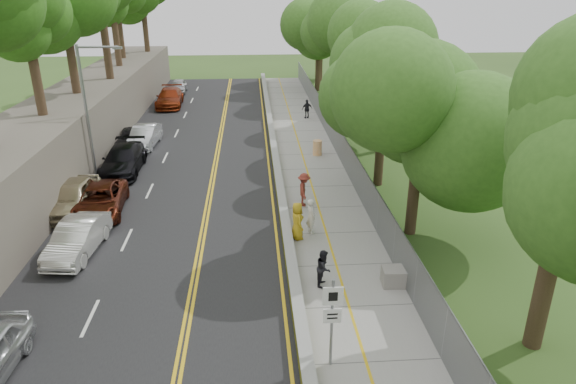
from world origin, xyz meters
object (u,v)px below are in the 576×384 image
object	(u,v)px
car_1	(77,238)
person_far	(307,109)
concrete_block	(396,276)
streetlight	(90,105)
construction_barrel	(317,148)
car_2	(100,200)
signpost	(332,314)
painter_0	(297,221)

from	to	relation	value
car_1	person_far	bearing A→B (deg)	67.18
concrete_block	streetlight	bearing A→B (deg)	139.45
construction_barrel	person_far	xyz separation A→B (m)	(0.36, 10.18, 0.31)
construction_barrel	car_2	bearing A→B (deg)	-145.00
concrete_block	car_2	bearing A→B (deg)	149.95
signpost	concrete_block	bearing A→B (deg)	53.45
streetlight	car_2	size ratio (longest dim) A/B	1.58
streetlight	car_1	distance (m)	10.03
streetlight	person_far	xyz separation A→B (m)	(14.05, 14.00, -3.77)
person_far	painter_0	bearing A→B (deg)	64.17
concrete_block	painter_0	size ratio (longest dim) A/B	0.59
streetlight	concrete_block	size ratio (longest dim) A/B	7.48
person_far	construction_barrel	bearing A→B (deg)	69.34
concrete_block	car_2	size ratio (longest dim) A/B	0.21
concrete_block	car_1	distance (m)	13.76
streetlight	concrete_block	bearing A→B (deg)	-40.55
person_far	concrete_block	bearing A→B (deg)	72.91
signpost	concrete_block	world-z (taller)	signpost
construction_barrel	concrete_block	world-z (taller)	construction_barrel
streetlight	signpost	xyz separation A→B (m)	(11.51, -17.02, -2.68)
construction_barrel	car_1	size ratio (longest dim) A/B	0.23
painter_0	concrete_block	bearing A→B (deg)	-154.92
construction_barrel	painter_0	bearing A→B (deg)	-101.42
car_1	painter_0	world-z (taller)	painter_0
construction_barrel	painter_0	size ratio (longest dim) A/B	0.57
signpost	car_2	world-z (taller)	signpost
car_1	painter_0	distance (m)	9.78
signpost	construction_barrel	distance (m)	21.00
signpost	concrete_block	distance (m)	5.68
construction_barrel	car_2	size ratio (longest dim) A/B	0.20
concrete_block	painter_0	xyz separation A→B (m)	(-3.55, 4.18, 0.55)
construction_barrel	person_far	distance (m)	10.19
car_2	car_1	bearing A→B (deg)	-92.65
signpost	car_1	size ratio (longest dim) A/B	0.70
painter_0	person_far	size ratio (longest dim) A/B	1.10
car_1	car_2	size ratio (longest dim) A/B	0.88
construction_barrel	concrete_block	distance (m)	16.49
painter_0	signpost	bearing A→B (deg)	166.76
car_2	person_far	xyz separation A→B (m)	(12.75, 18.85, 0.13)
car_1	car_2	distance (m)	4.29
signpost	painter_0	world-z (taller)	signpost
construction_barrel	car_1	world-z (taller)	car_1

